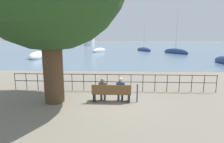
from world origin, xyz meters
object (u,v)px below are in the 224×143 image
park_bench (111,93)px  sailboat_1 (99,50)px  seated_person_right (120,88)px  sailboat_5 (144,50)px  seated_person_left (103,88)px  sailboat_3 (38,56)px  harbor_lighthouse (89,30)px  closed_umbrella (137,92)px  sailboat_0 (175,52)px

park_bench → sailboat_1: 40.38m
seated_person_right → sailboat_5: 44.91m
seated_person_left → sailboat_3: 25.37m
sailboat_1 → harbor_lighthouse: 62.47m
park_bench → seated_person_right: (0.44, 0.08, 0.24)m
seated_person_left → seated_person_right: size_ratio=0.96×
sailboat_1 → closed_umbrella: bearing=-60.8°
seated_person_right → sailboat_1: 40.37m
closed_umbrella → sailboat_5: size_ratio=0.11×
closed_umbrella → sailboat_1: size_ratio=0.13×
sailboat_0 → park_bench: bearing=-135.1°
park_bench → seated_person_left: (-0.44, 0.08, 0.22)m
park_bench → sailboat_3: 25.67m
sailboat_5 → harbor_lighthouse: harbor_lighthouse is taller
seated_person_right → sailboat_1: size_ratio=0.17×
sailboat_0 → sailboat_3: bearing=-179.1°
sailboat_0 → seated_person_right: bearing=-134.5°
seated_person_right → sailboat_3: bearing=124.1°
closed_umbrella → harbor_lighthouse: 102.72m
seated_person_right → closed_umbrella: seated_person_right is taller
park_bench → harbor_lighthouse: bearing=100.7°
sailboat_5 → sailboat_1: bearing=-178.6°
seated_person_right → sailboat_5: sailboat_5 is taller
park_bench → seated_person_left: seated_person_left is taller
seated_person_left → sailboat_5: bearing=80.0°
harbor_lighthouse → sailboat_3: bearing=-86.4°
sailboat_1 → sailboat_5: sailboat_5 is taller
sailboat_0 → sailboat_5: 12.20m
sailboat_3 → sailboat_5: (21.44, 22.98, -0.05)m
park_bench → seated_person_right: size_ratio=1.57×
seated_person_left → sailboat_5: size_ratio=0.14×
seated_person_left → closed_umbrella: size_ratio=1.25×
sailboat_1 → harbor_lighthouse: bearing=122.4°
sailboat_1 → sailboat_3: (-8.62, -18.54, 0.06)m
seated_person_right → sailboat_1: bearing=98.4°
sailboat_3 → harbor_lighthouse: (-4.94, 78.80, 9.27)m
sailboat_0 → sailboat_1: bearing=138.7°
park_bench → sailboat_0: 36.48m
sailboat_1 → harbor_lighthouse: harbor_lighthouse is taller
sailboat_0 → seated_person_left: bearing=-135.8°
closed_umbrella → seated_person_right: bearing=174.5°
park_bench → seated_person_left: bearing=169.7°
seated_person_left → closed_umbrella: bearing=-2.8°
sailboat_0 → sailboat_3: 30.23m
park_bench → sailboat_1: (-5.44, 40.02, -0.11)m
sailboat_3 → harbor_lighthouse: bearing=84.0°
park_bench → sailboat_3: size_ratio=0.16×
park_bench → sailboat_1: bearing=97.7°
park_bench → closed_umbrella: (1.28, -0.00, 0.09)m
sailboat_1 → sailboat_5: (12.82, 4.44, 0.00)m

